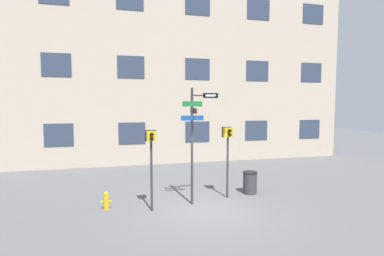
% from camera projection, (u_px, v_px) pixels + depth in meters
% --- Properties ---
extents(ground_plane, '(60.00, 60.00, 0.00)m').
position_uv_depth(ground_plane, '(206.00, 211.00, 10.18)').
color(ground_plane, '#515154').
extents(building_facade, '(24.00, 0.64, 11.57)m').
position_uv_depth(building_facade, '(164.00, 69.00, 18.10)').
color(building_facade, tan).
rests_on(building_facade, ground_plane).
extents(street_sign_pole, '(1.39, 0.90, 4.22)m').
position_uv_depth(street_sign_pole, '(194.00, 134.00, 10.75)').
color(street_sign_pole, '#2D2D33').
rests_on(street_sign_pole, ground_plane).
extents(pedestrian_signal_left, '(0.37, 0.40, 2.77)m').
position_uv_depth(pedestrian_signal_left, '(151.00, 149.00, 10.08)').
color(pedestrian_signal_left, '#2D2D33').
rests_on(pedestrian_signal_left, ground_plane).
extents(pedestrian_signal_right, '(0.39, 0.40, 2.76)m').
position_uv_depth(pedestrian_signal_right, '(228.00, 143.00, 11.52)').
color(pedestrian_signal_right, '#2D2D33').
rests_on(pedestrian_signal_right, ground_plane).
extents(fire_hydrant, '(0.35, 0.19, 0.62)m').
position_uv_depth(fire_hydrant, '(106.00, 201.00, 10.38)').
color(fire_hydrant, gold).
rests_on(fire_hydrant, ground_plane).
extents(trash_bin, '(0.59, 0.59, 0.90)m').
position_uv_depth(trash_bin, '(250.00, 183.00, 12.20)').
color(trash_bin, '#333338').
rests_on(trash_bin, ground_plane).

